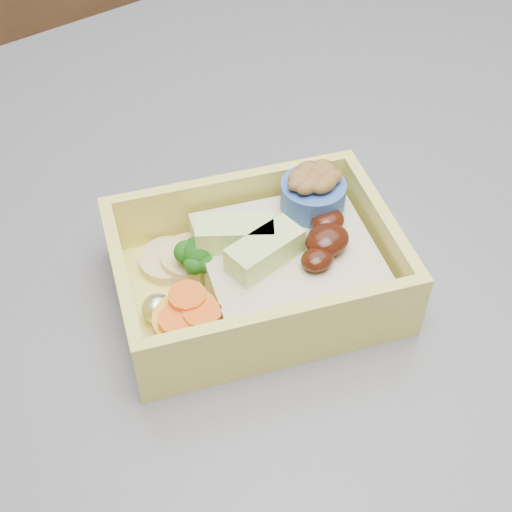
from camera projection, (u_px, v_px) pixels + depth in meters
bento_box at (264, 264)px, 0.47m from camera, size 0.21×0.18×0.07m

